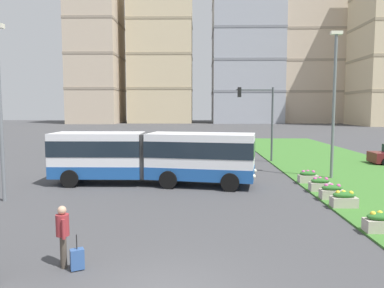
# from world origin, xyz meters

# --- Properties ---
(articulated_bus) EXTENTS (11.93, 3.73, 3.00)m
(articulated_bus) POSITION_xyz_m (-1.90, 12.93, 1.65)
(articulated_bus) COLOR white
(articulated_bus) RESTS_ON ground
(car_white_van) EXTENTS (4.52, 2.27, 1.58)m
(car_white_van) POSITION_xyz_m (-6.04, 23.60, 0.75)
(car_white_van) COLOR silver
(car_white_van) RESTS_ON ground
(pedestrian_crossing) EXTENTS (0.36, 0.53, 1.74)m
(pedestrian_crossing) POSITION_xyz_m (-2.98, 1.68, 1.00)
(pedestrian_crossing) COLOR #4C4238
(pedestrian_crossing) RESTS_ON ground
(rolling_suitcase) EXTENTS (0.43, 0.38, 0.97)m
(rolling_suitcase) POSITION_xyz_m (-2.53, 1.48, 0.31)
(rolling_suitcase) COLOR #335693
(rolling_suitcase) RESTS_ON ground
(flower_planter_1) EXTENTS (1.10, 0.56, 0.74)m
(flower_planter_1) POSITION_xyz_m (7.21, 4.58, 0.43)
(flower_planter_1) COLOR #B7AD9E
(flower_planter_1) RESTS_ON grass_median
(flower_planter_2) EXTENTS (1.10, 0.56, 0.74)m
(flower_planter_2) POSITION_xyz_m (7.21, 7.85, 0.43)
(flower_planter_2) COLOR #B7AD9E
(flower_planter_2) RESTS_ON grass_median
(flower_planter_3) EXTENTS (1.10, 0.56, 0.74)m
(flower_planter_3) POSITION_xyz_m (7.21, 9.31, 0.43)
(flower_planter_3) COLOR #B7AD9E
(flower_planter_3) RESTS_ON grass_median
(flower_planter_4) EXTENTS (1.10, 0.56, 0.74)m
(flower_planter_4) POSITION_xyz_m (7.21, 11.00, 0.43)
(flower_planter_4) COLOR #B7AD9E
(flower_planter_4) RESTS_ON grass_median
(flower_planter_5) EXTENTS (1.10, 0.56, 0.74)m
(flower_planter_5) POSITION_xyz_m (7.21, 13.18, 0.43)
(flower_planter_5) COLOR #B7AD9E
(flower_planter_5) RESTS_ON grass_median
(traffic_light_far_right) EXTENTS (3.09, 0.28, 6.13)m
(traffic_light_far_right) POSITION_xyz_m (5.86, 22.00, 4.16)
(traffic_light_far_right) COLOR #474C51
(traffic_light_far_right) RESTS_ON ground
(streetlight_left) EXTENTS (0.70, 0.28, 8.27)m
(streetlight_left) POSITION_xyz_m (-8.50, 8.87, 4.57)
(streetlight_left) COLOR slate
(streetlight_left) RESTS_ON ground
(streetlight_median) EXTENTS (0.70, 0.28, 9.07)m
(streetlight_median) POSITION_xyz_m (9.11, 14.69, 4.98)
(streetlight_median) COLOR slate
(streetlight_median) RESTS_ON ground
(apartment_tower_west) EXTENTS (14.23, 17.62, 38.86)m
(apartment_tower_west) POSITION_xyz_m (-30.00, 102.94, 19.45)
(apartment_tower_west) COLOR #C6B299
(apartment_tower_west) RESTS_ON ground
(apartment_tower_westcentre) EXTENTS (19.23, 15.56, 49.99)m
(apartment_tower_westcentre) POSITION_xyz_m (-10.90, 106.94, 25.01)
(apartment_tower_westcentre) COLOR beige
(apartment_tower_westcentre) RESTS_ON ground
(apartment_tower_centre) EXTENTS (20.81, 17.87, 45.20)m
(apartment_tower_centre) POSITION_xyz_m (15.35, 106.47, 22.62)
(apartment_tower_centre) COLOR #9EA3AD
(apartment_tower_centre) RESTS_ON ground
(apartment_tower_eastcentre) EXTENTS (20.24, 17.84, 54.41)m
(apartment_tower_eastcentre) POSITION_xyz_m (33.27, 108.98, 27.22)
(apartment_tower_eastcentre) COLOR #C6B299
(apartment_tower_eastcentre) RESTS_ON ground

